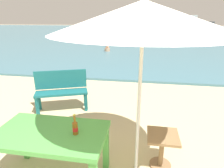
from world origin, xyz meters
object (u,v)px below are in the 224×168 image
beer_bottle_amber (75,127)px  side_table_wood (162,146)px  patio_umbrella (143,17)px  picnic_table_green (51,139)px  bench_teal_center (61,88)px  swimmer_person (107,49)px  boat_fishing_trawler (192,24)px

beer_bottle_amber → side_table_wood: beer_bottle_amber is taller
patio_umbrella → beer_bottle_amber: bearing=-155.8°
picnic_table_green → beer_bottle_amber: size_ratio=5.28×
beer_bottle_amber → bench_teal_center: bearing=118.2°
bench_teal_center → swimmer_person: (-0.48, 8.18, -0.30)m
patio_umbrella → side_table_wood: (0.36, 0.16, -1.76)m
side_table_wood → bench_teal_center: size_ratio=0.43×
beer_bottle_amber → patio_umbrella: size_ratio=0.12×
boat_fishing_trawler → side_table_wood: bearing=-102.6°
swimmer_person → beer_bottle_amber: bearing=-81.2°
picnic_table_green → side_table_wood: size_ratio=2.59×
swimmer_person → side_table_wood: bearing=-74.6°
picnic_table_green → swimmer_person: size_ratio=3.41×
picnic_table_green → side_table_wood: 1.55m
patio_umbrella → boat_fishing_trawler: 38.44m
picnic_table_green → bench_teal_center: size_ratio=1.12×
side_table_wood → bench_teal_center: bench_teal_center is taller
swimmer_person → bench_teal_center: bearing=-86.7°
beer_bottle_amber → picnic_table_green: bearing=-179.3°
patio_umbrella → swimmer_person: (-2.33, 9.91, -1.88)m
picnic_table_green → bench_teal_center: bearing=110.6°
side_table_wood → boat_fishing_trawler: size_ratio=0.08×
picnic_table_green → patio_umbrella: bearing=17.5°
patio_umbrella → bench_teal_center: bearing=137.1°
beer_bottle_amber → boat_fishing_trawler: size_ratio=0.04×
picnic_table_green → patio_umbrella: patio_umbrella is taller
beer_bottle_amber → boat_fishing_trawler: (9.43, 37.77, 0.14)m
patio_umbrella → boat_fishing_trawler: boat_fishing_trawler is taller
side_table_wood → boat_fishing_trawler: 38.19m
picnic_table_green → beer_bottle_amber: beer_bottle_amber is taller
side_table_wood → boat_fishing_trawler: boat_fishing_trawler is taller
picnic_table_green → swimmer_person: (-1.25, 10.25, -0.41)m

